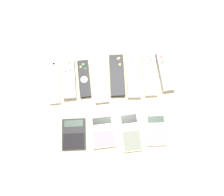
{
  "coord_description": "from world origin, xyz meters",
  "views": [
    {
      "loc": [
        -0.01,
        -0.17,
        0.83
      ],
      "look_at": [
        0.0,
        0.04,
        0.01
      ],
      "focal_mm": 35.0,
      "sensor_mm": 36.0,
      "label": 1
    }
  ],
  "objects": [
    {
      "name": "remote_3",
      "position": [
        -0.04,
        0.13,
        0.01
      ],
      "size": [
        0.06,
        0.22,
        0.02
      ],
      "rotation": [
        0.0,
        0.0,
        0.04
      ],
      "color": "#B7B7BC",
      "rests_on": "ground_plane"
    },
    {
      "name": "remote_1",
      "position": [
        -0.16,
        0.13,
        0.01
      ],
      "size": [
        0.05,
        0.16,
        0.03
      ],
      "rotation": [
        0.0,
        0.0,
        0.02
      ],
      "color": "#B7B7BC",
      "rests_on": "ground_plane"
    },
    {
      "name": "calculator_0",
      "position": [
        -0.15,
        -0.09,
        0.01
      ],
      "size": [
        0.09,
        0.12,
        0.01
      ],
      "rotation": [
        0.0,
        0.0,
        -0.02
      ],
      "color": "black",
      "rests_on": "ground_plane"
    },
    {
      "name": "remote_4",
      "position": [
        0.03,
        0.13,
        0.01
      ],
      "size": [
        0.06,
        0.17,
        0.02
      ],
      "rotation": [
        0.0,
        0.0,
        -0.03
      ],
      "color": "black",
      "rests_on": "ground_plane"
    },
    {
      "name": "remote_2",
      "position": [
        -0.1,
        0.12,
        0.01
      ],
      "size": [
        0.05,
        0.15,
        0.02
      ],
      "rotation": [
        0.0,
        0.0,
        0.04
      ],
      "color": "black",
      "rests_on": "ground_plane"
    },
    {
      "name": "calculator_2",
      "position": [
        0.06,
        -0.1,
        0.01
      ],
      "size": [
        0.08,
        0.15,
        0.02
      ],
      "rotation": [
        0.0,
        0.0,
        0.05
      ],
      "color": "beige",
      "rests_on": "ground_plane"
    },
    {
      "name": "ground_plane",
      "position": [
        0.0,
        0.0,
        0.0
      ],
      "size": [
        3.0,
        3.0,
        0.0
      ],
      "primitive_type": "plane",
      "color": "beige"
    },
    {
      "name": "remote_5",
      "position": [
        0.09,
        0.13,
        0.01
      ],
      "size": [
        0.06,
        0.2,
        0.03
      ],
      "rotation": [
        0.0,
        0.0,
        -0.06
      ],
      "color": "white",
      "rests_on": "ground_plane"
    },
    {
      "name": "remote_0",
      "position": [
        -0.22,
        0.13,
        0.01
      ],
      "size": [
        0.05,
        0.21,
        0.02
      ],
      "rotation": [
        0.0,
        0.0,
        0.02
      ],
      "color": "silver",
      "rests_on": "ground_plane"
    },
    {
      "name": "calculator_1",
      "position": [
        -0.04,
        -0.09,
        0.01
      ],
      "size": [
        0.1,
        0.12,
        0.02
      ],
      "rotation": [
        0.0,
        0.0,
        0.06
      ],
      "color": "silver",
      "rests_on": "ground_plane"
    },
    {
      "name": "remote_6",
      "position": [
        0.16,
        0.13,
        0.01
      ],
      "size": [
        0.06,
        0.18,
        0.02
      ],
      "rotation": [
        0.0,
        0.0,
        -0.04
      ],
      "color": "white",
      "rests_on": "ground_plane"
    },
    {
      "name": "calculator_3",
      "position": [
        0.16,
        -0.1,
        0.01
      ],
      "size": [
        0.08,
        0.12,
        0.01
      ],
      "rotation": [
        0.0,
        0.0,
        -0.04
      ],
      "color": "silver",
      "rests_on": "ground_plane"
    },
    {
      "name": "remote_7",
      "position": [
        0.22,
        0.13,
        0.01
      ],
      "size": [
        0.06,
        0.16,
        0.03
      ],
      "rotation": [
        0.0,
        0.0,
        0.07
      ],
      "color": "#B7B7BC",
      "rests_on": "ground_plane"
    }
  ]
}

